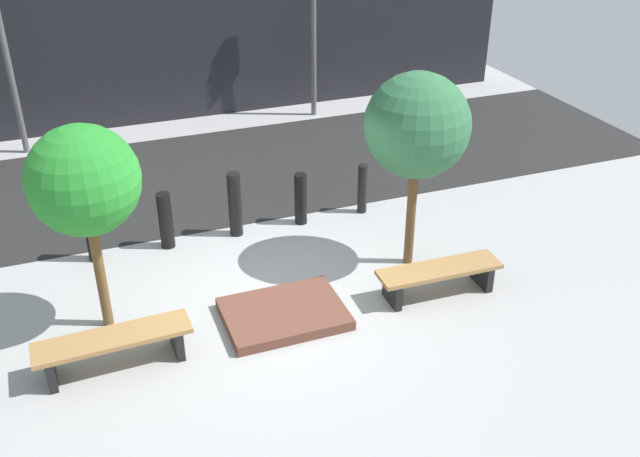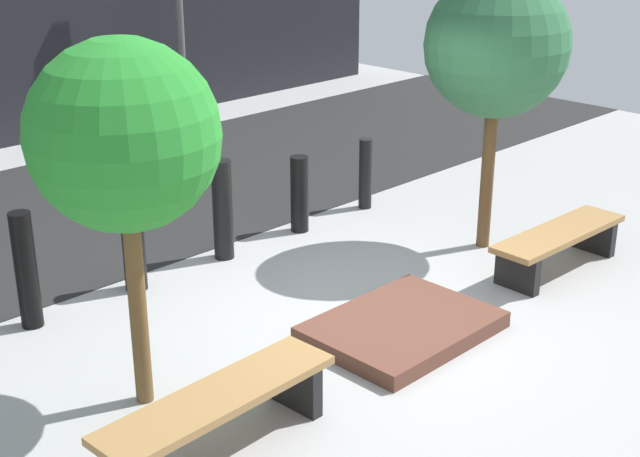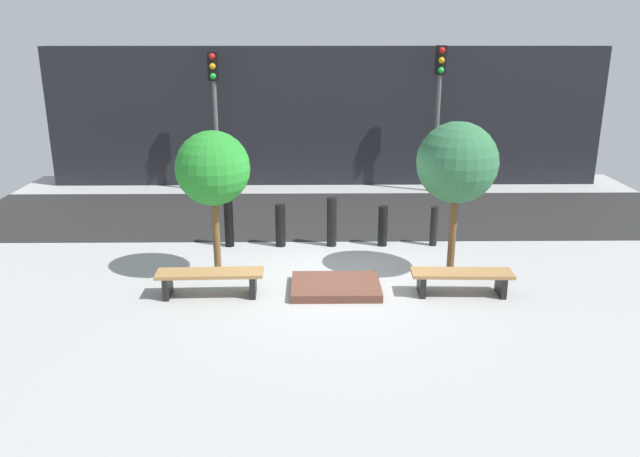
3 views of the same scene
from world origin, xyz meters
name	(u,v)px [view 2 (image 2 of 3)]	position (x,y,z in m)	size (l,w,h in m)	color
ground_plane	(374,322)	(0.00, 0.00, 0.00)	(18.00, 18.00, 0.00)	#A1A1A1
road_strip	(102,203)	(0.00, 4.48, 0.01)	(18.00, 4.24, 0.01)	black
bench_left	(219,409)	(-2.19, -0.53, 0.33)	(1.86, 0.52, 0.45)	black
bench_right	(559,241)	(2.19, -0.53, 0.31)	(1.76, 0.52, 0.43)	black
planter_bed	(402,327)	(0.00, -0.33, 0.07)	(1.58, 1.16, 0.14)	brown
tree_behind_left_bench	(124,137)	(-2.19, 0.38, 2.06)	(1.35, 1.35, 2.75)	brown
tree_behind_right_bench	(497,46)	(2.19, 0.38, 2.16)	(1.47, 1.47, 2.90)	brown
bollard_far_left	(26,270)	(-2.19, 2.11, 0.53)	(0.19, 0.19, 1.07)	black
bollard_left	(133,245)	(-1.10, 2.11, 0.45)	(0.22, 0.22, 0.91)	black
bollard_center	(223,210)	(0.00, 2.11, 0.53)	(0.21, 0.21, 1.06)	black
bollard_right	(299,194)	(1.10, 2.11, 0.44)	(0.20, 0.20, 0.87)	black
bollard_far_right	(365,174)	(2.19, 2.11, 0.43)	(0.16, 0.16, 0.86)	black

